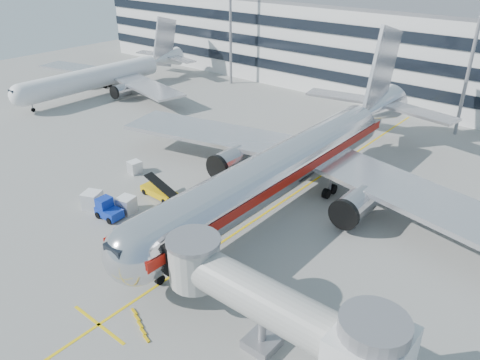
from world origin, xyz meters
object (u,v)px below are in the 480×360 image
Objects in this scene: main_jet at (295,160)px; baggage_tug at (108,209)px; belt_loader at (159,191)px; ramp_worker at (158,230)px; cargo_container_right at (135,167)px; cargo_container_front at (126,205)px; cargo_container_left at (92,200)px.

baggage_tug is (-11.88, -16.04, -3.33)m from main_jet.
ramp_worker is (5.99, -5.41, 0.16)m from belt_loader.
cargo_container_right is (-17.90, -7.68, -3.48)m from main_jet.
main_jet is at bearing 51.57° from cargo_container_front.
cargo_container_left reaches higher than ramp_worker.
main_jet is 18.42m from cargo_container_front.
cargo_container_right is (-3.23, 8.24, -0.18)m from cargo_container_left.
main_jet is at bearing 47.34° from cargo_container_left.
cargo_container_front is at bearing -128.43° from main_jet.
cargo_container_left is (-3.52, -6.10, 0.28)m from belt_loader.
cargo_container_right is (-6.02, 8.36, -0.15)m from baggage_tug.
ramp_worker reaches higher than cargo_container_right.
cargo_container_front is at bearing -44.41° from cargo_container_right.
cargo_container_front is (-11.26, -14.19, -3.37)m from main_jet.
main_jet reaches higher than cargo_container_left.
cargo_container_front is at bearing -91.36° from belt_loader.
cargo_container_right is at bearing 111.41° from cargo_container_left.
cargo_container_left is 9.53m from ramp_worker.
belt_loader is 1.69× the size of baggage_tug.
main_jet is 17.96× the size of baggage_tug.
belt_loader reaches higher than cargo_container_right.
baggage_tug is at bearing -54.24° from cargo_container_right.
baggage_tug reaches higher than cargo_container_front.
cargo_container_front is at bearing 71.36° from baggage_tug.
baggage_tug reaches higher than cargo_container_left.
cargo_container_left is at bearing 177.59° from baggage_tug.
ramp_worker is at bearing -9.75° from cargo_container_front.
baggage_tug is at bearing -126.53° from main_jet.
cargo_container_front is (0.62, 1.85, -0.04)m from baggage_tug.
ramp_worker is at bearing -30.67° from cargo_container_right.
ramp_worker is (-5.16, -15.23, -3.43)m from main_jet.
ramp_worker is at bearing 6.82° from baggage_tug.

